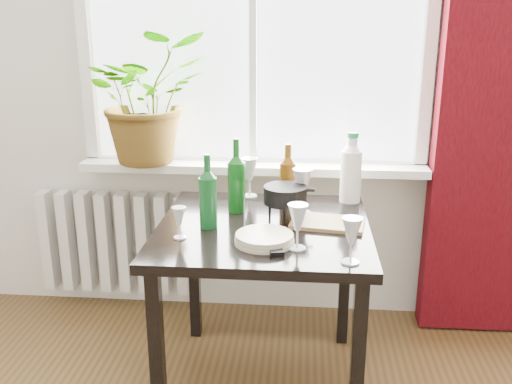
# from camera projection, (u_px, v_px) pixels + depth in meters

# --- Properties ---
(window) EXTENTS (1.72, 0.08, 1.62)m
(window) POSITION_uv_depth(u_px,v_px,m) (253.00, 4.00, 2.69)
(window) COLOR white
(window) RESTS_ON ground
(windowsill) EXTENTS (1.72, 0.20, 0.04)m
(windowsill) POSITION_uv_depth(u_px,v_px,m) (252.00, 167.00, 2.85)
(windowsill) COLOR white
(windowsill) RESTS_ON ground
(curtain) EXTENTS (0.50, 0.12, 2.56)m
(curtain) POSITION_uv_depth(u_px,v_px,m) (496.00, 74.00, 2.59)
(curtain) COLOR #36040A
(curtain) RESTS_ON ground
(radiator) EXTENTS (0.80, 0.10, 0.55)m
(radiator) POSITION_uv_depth(u_px,v_px,m) (115.00, 242.00, 3.08)
(radiator) COLOR silver
(radiator) RESTS_ON ground
(table) EXTENTS (0.85, 0.85, 0.74)m
(table) POSITION_uv_depth(u_px,v_px,m) (263.00, 246.00, 2.33)
(table) COLOR black
(table) RESTS_ON ground
(potted_plant) EXTENTS (0.75, 0.72, 0.64)m
(potted_plant) POSITION_uv_depth(u_px,v_px,m) (147.00, 98.00, 2.78)
(potted_plant) COLOR #3D721E
(potted_plant) RESTS_ON windowsill
(wine_bottle_left) EXTENTS (0.09, 0.09, 0.30)m
(wine_bottle_left) POSITION_uv_depth(u_px,v_px,m) (208.00, 191.00, 2.23)
(wine_bottle_left) COLOR #0D481B
(wine_bottle_left) RESTS_ON table
(wine_bottle_right) EXTENTS (0.09, 0.09, 0.32)m
(wine_bottle_right) POSITION_uv_depth(u_px,v_px,m) (236.00, 175.00, 2.42)
(wine_bottle_right) COLOR #0D4512
(wine_bottle_right) RESTS_ON table
(bottle_amber) EXTENTS (0.08, 0.08, 0.29)m
(bottle_amber) POSITION_uv_depth(u_px,v_px,m) (288.00, 175.00, 2.48)
(bottle_amber) COLOR #67370B
(bottle_amber) RESTS_ON table
(cleaning_bottle) EXTENTS (0.12, 0.12, 0.33)m
(cleaning_bottle) POSITION_uv_depth(u_px,v_px,m) (351.00, 166.00, 2.54)
(cleaning_bottle) COLOR white
(cleaning_bottle) RESTS_ON table
(wineglass_front_right) EXTENTS (0.09, 0.09, 0.17)m
(wineglass_front_right) POSITION_uv_depth(u_px,v_px,m) (298.00, 226.00, 2.04)
(wineglass_front_right) COLOR silver
(wineglass_front_right) RESTS_ON table
(wineglass_far_right) EXTENTS (0.09, 0.09, 0.17)m
(wineglass_far_right) POSITION_uv_depth(u_px,v_px,m) (351.00, 240.00, 1.92)
(wineglass_far_right) COLOR silver
(wineglass_far_right) RESTS_ON table
(wineglass_back_center) EXTENTS (0.11, 0.11, 0.20)m
(wineglass_back_center) POSITION_uv_depth(u_px,v_px,m) (302.00, 191.00, 2.41)
(wineglass_back_center) COLOR silver
(wineglass_back_center) RESTS_ON table
(wineglass_back_left) EXTENTS (0.10, 0.10, 0.19)m
(wineglass_back_left) POSITION_uv_depth(u_px,v_px,m) (249.00, 177.00, 2.64)
(wineglass_back_left) COLOR silver
(wineglass_back_left) RESTS_ON table
(wineglass_front_left) EXTENTS (0.06, 0.06, 0.13)m
(wineglass_front_left) POSITION_uv_depth(u_px,v_px,m) (179.00, 223.00, 2.14)
(wineglass_front_left) COLOR silver
(wineglass_front_left) RESTS_ON table
(plate_stack) EXTENTS (0.27, 0.27, 0.04)m
(plate_stack) POSITION_uv_depth(u_px,v_px,m) (264.00, 238.00, 2.11)
(plate_stack) COLOR beige
(plate_stack) RESTS_ON table
(fondue_pot) EXTENTS (0.22, 0.20, 0.14)m
(fondue_pot) POSITION_uv_depth(u_px,v_px,m) (285.00, 202.00, 2.36)
(fondue_pot) COLOR black
(fondue_pot) RESTS_ON table
(tv_remote) EXTENTS (0.09, 0.17, 0.02)m
(tv_remote) POSITION_uv_depth(u_px,v_px,m) (273.00, 246.00, 2.07)
(tv_remote) COLOR black
(tv_remote) RESTS_ON table
(cutting_board) EXTENTS (0.31, 0.23, 0.02)m
(cutting_board) POSITION_uv_depth(u_px,v_px,m) (328.00, 223.00, 2.30)
(cutting_board) COLOR olive
(cutting_board) RESTS_ON table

